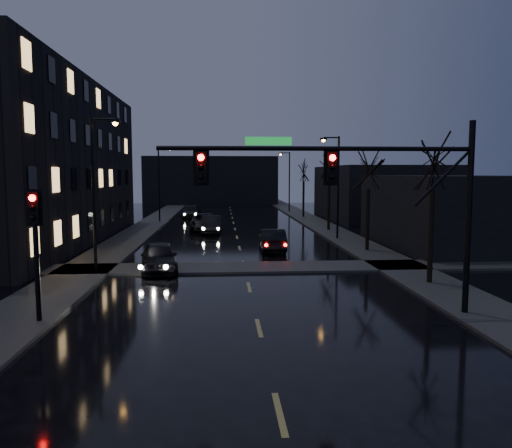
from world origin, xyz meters
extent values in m
cube|color=#2D2D2B|center=(-8.50, 35.00, 0.06)|extent=(3.00, 140.00, 0.12)
cube|color=#2D2D2B|center=(8.50, 35.00, 0.06)|extent=(3.00, 140.00, 0.12)
cube|color=#2D2D2B|center=(0.00, 18.50, 0.06)|extent=(40.00, 3.00, 0.12)
cube|color=black|center=(-16.50, 30.00, 6.00)|extent=(12.00, 30.00, 12.00)
cube|color=black|center=(15.50, 26.00, 2.50)|extent=(10.00, 14.00, 5.00)
cube|color=black|center=(17.00, 48.00, 3.00)|extent=(12.00, 18.00, 6.00)
cube|color=black|center=(-3.00, 78.00, 4.00)|extent=(22.00, 10.00, 8.00)
cylinder|color=black|center=(7.60, 9.00, 3.50)|extent=(0.22, 0.22, 7.00)
cylinder|color=black|center=(2.10, 9.00, 6.00)|extent=(11.00, 0.16, 0.16)
cylinder|color=black|center=(6.60, 9.00, 5.00)|extent=(2.05, 0.10, 2.05)
cube|color=#0C591E|center=(0.40, 9.00, 6.25)|extent=(1.60, 0.04, 0.28)
cube|color=black|center=(-1.90, 9.00, 5.35)|extent=(0.35, 0.28, 1.05)
sphere|color=#FF0705|center=(-1.90, 8.84, 5.68)|extent=(0.22, 0.22, 0.22)
cube|color=black|center=(2.60, 9.00, 5.35)|extent=(0.35, 0.28, 1.05)
sphere|color=#FF0705|center=(2.60, 8.84, 5.68)|extent=(0.22, 0.22, 0.22)
cylinder|color=black|center=(-7.50, 9.00, 2.20)|extent=(0.18, 0.18, 4.40)
cube|color=black|center=(-7.50, 9.00, 4.00)|extent=(0.35, 0.28, 1.05)
sphere|color=#FF0705|center=(-7.50, 8.84, 4.33)|extent=(0.22, 0.22, 0.22)
cylinder|color=black|center=(8.40, 14.00, 2.20)|extent=(0.24, 0.24, 4.40)
cylinder|color=black|center=(8.40, 24.00, 2.06)|extent=(0.24, 0.24, 4.12)
cylinder|color=black|center=(8.40, 36.00, 2.34)|extent=(0.24, 0.24, 4.68)
cylinder|color=black|center=(8.40, 50.00, 2.15)|extent=(0.24, 0.24, 4.29)
cylinder|color=black|center=(-7.80, 18.00, 4.00)|extent=(0.16, 0.16, 8.00)
cylinder|color=black|center=(-7.20, 18.00, 7.90)|extent=(1.20, 0.10, 0.10)
cube|color=black|center=(-6.60, 18.00, 7.80)|extent=(0.50, 0.25, 0.15)
sphere|color=orange|center=(-6.60, 18.00, 7.70)|extent=(0.28, 0.28, 0.28)
cylinder|color=black|center=(-7.80, 45.00, 4.00)|extent=(0.16, 0.16, 8.00)
cylinder|color=black|center=(-7.20, 45.00, 7.90)|extent=(1.20, 0.10, 0.10)
cube|color=black|center=(-6.60, 45.00, 7.80)|extent=(0.50, 0.25, 0.15)
sphere|color=orange|center=(-6.60, 45.00, 7.70)|extent=(0.28, 0.28, 0.28)
cylinder|color=black|center=(7.80, 30.00, 4.00)|extent=(0.16, 0.16, 8.00)
cylinder|color=black|center=(7.20, 30.00, 7.90)|extent=(1.20, 0.10, 0.10)
cube|color=black|center=(6.60, 30.00, 7.80)|extent=(0.50, 0.25, 0.15)
sphere|color=orange|center=(6.60, 30.00, 7.70)|extent=(0.28, 0.28, 0.28)
cylinder|color=black|center=(7.80, 58.00, 4.00)|extent=(0.16, 0.16, 8.00)
cylinder|color=black|center=(7.20, 58.00, 7.90)|extent=(1.20, 0.10, 0.10)
cube|color=black|center=(6.60, 58.00, 7.80)|extent=(0.50, 0.25, 0.15)
sphere|color=orange|center=(6.60, 58.00, 7.70)|extent=(0.28, 0.28, 0.28)
imported|color=black|center=(-4.53, 18.00, 0.78)|extent=(2.45, 4.77, 1.55)
imported|color=black|center=(-2.14, 34.78, 0.76)|extent=(1.72, 4.64, 1.51)
imported|color=black|center=(-2.75, 37.09, 0.77)|extent=(2.60, 5.59, 1.55)
imported|color=black|center=(-4.77, 49.79, 0.73)|extent=(2.11, 5.05, 1.46)
imported|color=black|center=(2.13, 24.65, 0.74)|extent=(1.67, 4.55, 1.49)
camera|label=1|loc=(-1.21, -8.18, 5.13)|focal=35.00mm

